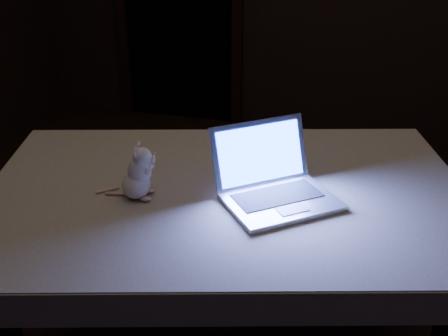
% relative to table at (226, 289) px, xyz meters
% --- Properties ---
extents(table, '(1.73, 1.36, 0.81)m').
position_rel_table_xyz_m(table, '(0.00, 0.00, 0.00)').
color(table, black).
rests_on(table, floor).
extents(tablecloth, '(1.94, 1.71, 0.10)m').
position_rel_table_xyz_m(tablecloth, '(-0.07, -0.05, 0.36)').
color(tablecloth, beige).
rests_on(tablecloth, table).
extents(laptop, '(0.46, 0.45, 0.23)m').
position_rel_table_xyz_m(laptop, '(0.20, -0.05, 0.53)').
color(laptop, silver).
rests_on(laptop, tablecloth).
extents(plush_mouse, '(0.17, 0.17, 0.19)m').
position_rel_table_xyz_m(plush_mouse, '(-0.27, -0.13, 0.51)').
color(plush_mouse, white).
rests_on(plush_mouse, tablecloth).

